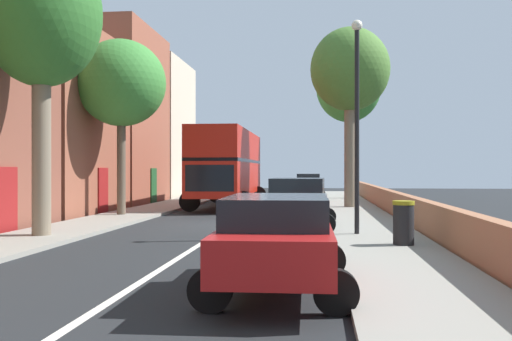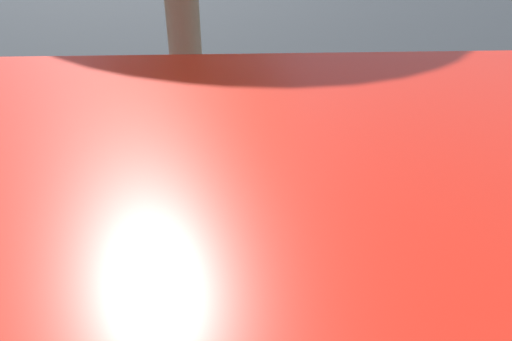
# 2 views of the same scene
# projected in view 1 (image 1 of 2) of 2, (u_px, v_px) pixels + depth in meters

# --- Properties ---
(ground_plane) EXTENTS (84.00, 84.00, 0.00)m
(ground_plane) POSITION_uv_depth(u_px,v_px,m) (232.00, 224.00, 21.12)
(ground_plane) COLOR black
(road_centre_line) EXTENTS (0.16, 54.00, 0.01)m
(road_centre_line) POSITION_uv_depth(u_px,v_px,m) (232.00, 224.00, 21.12)
(road_centre_line) COLOR silver
(road_centre_line) RESTS_ON ground
(sidewalk_left) EXTENTS (2.60, 60.00, 0.12)m
(sidewalk_left) POSITION_uv_depth(u_px,v_px,m) (104.00, 221.00, 21.65)
(sidewalk_left) COLOR gray
(sidewalk_left) RESTS_ON ground
(sidewalk_right) EXTENTS (2.60, 60.00, 0.12)m
(sidewalk_right) POSITION_uv_depth(u_px,v_px,m) (367.00, 224.00, 20.60)
(sidewalk_right) COLOR gray
(sidewalk_right) RESTS_ON ground
(terraced_houses_left) EXTENTS (4.07, 47.68, 10.38)m
(terraced_houses_left) POSITION_uv_depth(u_px,v_px,m) (13.00, 95.00, 21.98)
(terraced_houses_left) COLOR brown
(terraced_houses_left) RESTS_ON ground
(boundary_wall_right) EXTENTS (0.36, 54.00, 1.07)m
(boundary_wall_right) POSITION_uv_depth(u_px,v_px,m) (411.00, 211.00, 20.43)
(boundary_wall_right) COLOR #9E6647
(boundary_wall_right) RESTS_ON ground
(double_decker_bus) EXTENTS (3.65, 11.38, 4.06)m
(double_decker_bus) POSITION_uv_depth(u_px,v_px,m) (228.00, 163.00, 31.10)
(double_decker_bus) COLOR red
(double_decker_bus) RESTS_ON ground
(parked_car_red_right_0) EXTENTS (2.44, 4.62, 1.59)m
(parked_car_red_right_0) POSITION_uv_depth(u_px,v_px,m) (278.00, 237.00, 9.34)
(parked_car_red_right_0) COLOR #AD1919
(parked_car_red_right_0) RESTS_ON ground
(parked_car_silver_right_1) EXTENTS (2.39, 4.48, 1.72)m
(parked_car_silver_right_1) POSITION_uv_depth(u_px,v_px,m) (308.00, 184.00, 40.73)
(parked_car_silver_right_1) COLOR #B7BABF
(parked_car_silver_right_1) RESTS_ON ground
(parked_car_grey_right_2) EXTENTS (2.63, 4.52, 1.73)m
(parked_car_grey_right_2) POSITION_uv_depth(u_px,v_px,m) (298.00, 200.00, 19.34)
(parked_car_grey_right_2) COLOR slate
(parked_car_grey_right_2) RESTS_ON ground
(street_tree_left_2) EXTENTS (3.77, 3.77, 7.41)m
(street_tree_left_2) POSITION_uv_depth(u_px,v_px,m) (121.00, 84.00, 24.27)
(street_tree_left_2) COLOR brown
(street_tree_left_2) RESTS_ON sidewalk_left
(street_tree_right_3) EXTENTS (4.34, 4.34, 9.88)m
(street_tree_right_3) POSITION_uv_depth(u_px,v_px,m) (349.00, 87.00, 38.33)
(street_tree_right_3) COLOR #7A6B56
(street_tree_right_3) RESTS_ON sidewalk_right
(street_tree_left_4) EXTENTS (3.46, 3.46, 8.59)m
(street_tree_left_4) POSITION_uv_depth(u_px,v_px,m) (41.00, 16.00, 16.58)
(street_tree_left_4) COLOR #7A6B56
(street_tree_left_4) RESTS_ON sidewalk_left
(street_tree_right_5) EXTENTS (4.03, 4.03, 9.15)m
(street_tree_right_5) POSITION_uv_depth(u_px,v_px,m) (350.00, 71.00, 29.20)
(street_tree_right_5) COLOR #7A6B56
(street_tree_right_5) RESTS_ON sidewalk_right
(lamppost_right) EXTENTS (0.32, 0.32, 6.31)m
(lamppost_right) POSITION_uv_depth(u_px,v_px,m) (357.00, 109.00, 16.89)
(lamppost_right) COLOR black
(lamppost_right) RESTS_ON sidewalk_right
(litter_bin_right) EXTENTS (0.55, 0.55, 1.11)m
(litter_bin_right) POSITION_uv_depth(u_px,v_px,m) (404.00, 223.00, 14.43)
(litter_bin_right) COLOR black
(litter_bin_right) RESTS_ON sidewalk_right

